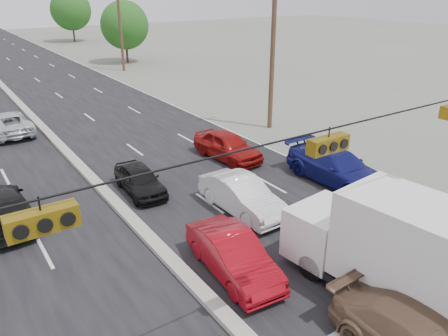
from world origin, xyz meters
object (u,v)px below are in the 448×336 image
(queue_car_a, at_px, (140,180))
(queue_car_d, at_px, (336,167))
(tree_right_far, at_px, (71,10))
(queue_car_b, at_px, (242,196))
(tree_right_mid, at_px, (125,25))
(oncoming_near, at_px, (1,207))
(box_truck, at_px, (402,253))
(red_sedan, at_px, (233,255))
(queue_car_e, at_px, (227,146))
(utility_pole_right_c, at_px, (120,22))
(oncoming_far, at_px, (8,123))
(utility_pole_right_b, at_px, (273,48))

(queue_car_a, xyz_separation_m, queue_car_d, (8.13, -4.15, 0.15))
(tree_right_far, bearing_deg, queue_car_b, -100.62)
(tree_right_mid, xyz_separation_m, tree_right_far, (1.00, 25.00, 0.62))
(queue_car_a, height_order, oncoming_near, oncoming_near)
(box_truck, height_order, red_sedan, box_truck)
(tree_right_mid, height_order, queue_car_e, tree_right_mid)
(utility_pole_right_c, distance_m, oncoming_near, 33.67)
(utility_pole_right_c, height_order, red_sedan, utility_pole_right_c)
(oncoming_near, bearing_deg, tree_right_far, -111.45)
(queue_car_a, distance_m, queue_car_e, 5.73)
(tree_right_far, bearing_deg, oncoming_near, -108.94)
(box_truck, xyz_separation_m, queue_car_b, (-0.42, 7.03, -1.00))
(queue_car_b, xyz_separation_m, oncoming_near, (-8.34, 4.46, -0.01))
(tree_right_far, distance_m, queue_car_d, 63.94)
(oncoming_near, height_order, oncoming_far, oncoming_near)
(oncoming_near, bearing_deg, queue_car_e, -178.48)
(queue_car_b, height_order, queue_car_e, queue_car_e)
(oncoming_near, bearing_deg, utility_pole_right_c, -122.55)
(box_truck, distance_m, oncoming_near, 14.48)
(queue_car_e, bearing_deg, box_truck, -105.92)
(queue_car_d, bearing_deg, tree_right_far, 83.45)
(utility_pole_right_c, distance_m, queue_car_e, 28.97)
(tree_right_mid, height_order, queue_car_d, tree_right_mid)
(queue_car_a, bearing_deg, queue_car_b, -52.82)
(box_truck, xyz_separation_m, queue_car_d, (4.98, 6.91, -0.94))
(red_sedan, xyz_separation_m, queue_car_b, (2.72, 3.23, 0.03))
(tree_right_mid, bearing_deg, queue_car_b, -105.83)
(queue_car_e, height_order, oncoming_near, queue_car_e)
(queue_car_d, relative_size, oncoming_far, 1.06)
(tree_right_far, distance_m, oncoming_near, 62.41)
(utility_pole_right_c, xyz_separation_m, queue_car_b, (-8.38, -33.35, -4.39))
(tree_right_mid, bearing_deg, box_truck, -102.97)
(utility_pole_right_c, height_order, oncoming_near, utility_pole_right_c)
(tree_right_mid, height_order, box_truck, tree_right_mid)
(utility_pole_right_b, distance_m, oncoming_near, 17.72)
(red_sedan, distance_m, oncoming_near, 9.52)
(queue_car_d, distance_m, queue_car_e, 5.93)
(queue_car_a, distance_m, oncoming_near, 5.63)
(utility_pole_right_b, height_order, tree_right_far, utility_pole_right_b)
(utility_pole_right_b, relative_size, queue_car_d, 1.87)
(queue_car_d, bearing_deg, box_truck, -126.52)
(box_truck, height_order, queue_car_a, box_truck)
(oncoming_far, bearing_deg, red_sedan, 98.18)
(queue_car_d, bearing_deg, queue_car_b, 177.99)
(queue_car_a, bearing_deg, tree_right_mid, 71.50)
(tree_right_far, xyz_separation_m, queue_car_d, (-6.47, -63.48, -4.18))
(utility_pole_right_b, relative_size, oncoming_near, 2.04)
(box_truck, bearing_deg, queue_car_e, 72.60)
(red_sedan, height_order, oncoming_far, oncoming_far)
(tree_right_mid, bearing_deg, utility_pole_right_c, -116.57)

